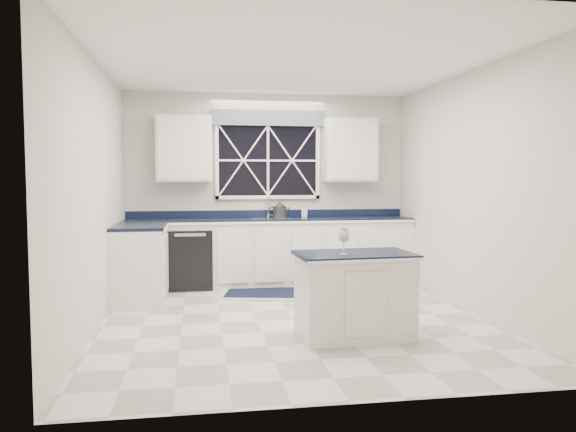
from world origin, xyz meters
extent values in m
plane|color=silver|center=(0.00, 0.00, 0.00)|extent=(4.50, 4.50, 0.00)
cube|color=beige|center=(0.00, 2.25, 1.35)|extent=(4.00, 0.10, 2.70)
cube|color=white|center=(0.00, 1.95, 0.45)|extent=(3.98, 0.60, 0.90)
cube|color=white|center=(-1.70, 1.15, 0.45)|extent=(0.60, 1.00, 0.90)
cube|color=black|center=(0.00, 1.95, 0.92)|extent=(3.98, 0.64, 0.04)
cube|color=black|center=(-1.10, 1.95, 0.41)|extent=(0.60, 0.58, 0.82)
cube|color=black|center=(0.00, 2.22, 1.75)|extent=(1.40, 0.02, 1.00)
cube|color=slate|center=(0.00, 2.16, 2.35)|extent=(1.65, 0.04, 0.22)
cube|color=white|center=(-1.18, 2.08, 1.90)|extent=(0.75, 0.34, 0.90)
cube|color=white|center=(1.18, 2.08, 1.90)|extent=(0.75, 0.34, 0.90)
cylinder|color=#B1B1B3|center=(0.00, 2.17, 0.96)|extent=(0.05, 0.05, 0.04)
cylinder|color=#B1B1B3|center=(0.00, 2.17, 1.10)|extent=(0.02, 0.02, 0.28)
cylinder|color=#B1B1B3|center=(0.00, 2.08, 1.23)|extent=(0.02, 0.18, 0.02)
cube|color=white|center=(0.45, -0.74, 0.39)|extent=(1.07, 0.66, 0.77)
cube|color=black|center=(0.45, -0.74, 0.79)|extent=(1.12, 0.72, 0.03)
cube|color=beige|center=(-0.05, 1.35, 0.01)|extent=(1.49, 1.08, 0.01)
cube|color=black|center=(-0.05, 1.35, 0.02)|extent=(1.31, 0.91, 0.01)
cylinder|color=#29292B|center=(0.15, 2.07, 1.02)|extent=(0.20, 0.20, 0.16)
cone|color=#29292B|center=(0.15, 2.07, 1.13)|extent=(0.16, 0.16, 0.07)
torus|color=#29292B|center=(0.05, 2.07, 1.03)|extent=(0.13, 0.02, 0.13)
cylinder|color=#29292B|center=(0.26, 2.07, 1.04)|extent=(0.08, 0.02, 0.10)
cylinder|color=silver|center=(0.32, -0.84, 0.81)|extent=(0.08, 0.08, 0.01)
cylinder|color=silver|center=(0.32, -0.84, 0.88)|extent=(0.01, 0.01, 0.13)
ellipsoid|color=silver|center=(0.32, -0.84, 0.98)|extent=(0.10, 0.10, 0.13)
cylinder|color=tan|center=(0.32, -0.84, 0.96)|extent=(0.08, 0.08, 0.05)
imported|color=silver|center=(0.53, 2.17, 1.03)|extent=(0.10, 0.10, 0.18)
camera|label=1|loc=(-0.99, -5.79, 1.52)|focal=35.00mm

